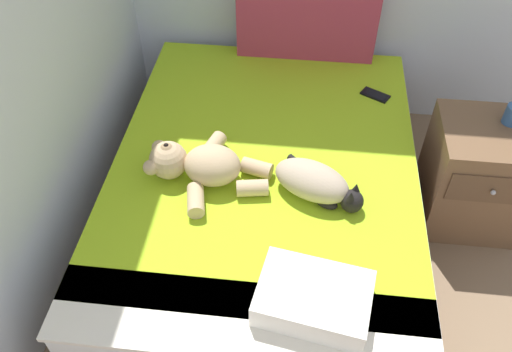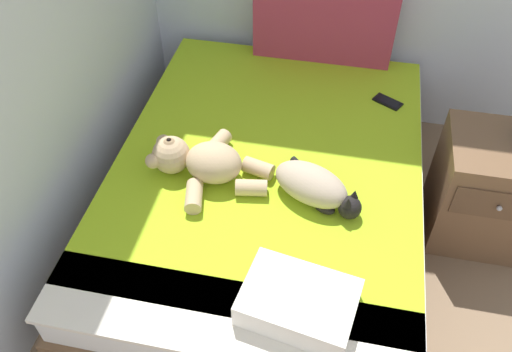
{
  "view_description": "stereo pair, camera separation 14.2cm",
  "coord_description": "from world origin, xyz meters",
  "views": [
    {
      "loc": [
        1.05,
        1.59,
        2.2
      ],
      "look_at": [
        0.87,
        3.18,
        0.55
      ],
      "focal_mm": 36.99,
      "sensor_mm": 36.0,
      "label": 1
    },
    {
      "loc": [
        1.19,
        1.61,
        2.2
      ],
      "look_at": [
        0.87,
        3.18,
        0.55
      ],
      "focal_mm": 36.99,
      "sensor_mm": 36.0,
      "label": 2
    }
  ],
  "objects": [
    {
      "name": "bed",
      "position": [
        0.89,
        3.35,
        0.24
      ],
      "size": [
        1.46,
        1.97,
        0.49
      ],
      "color": "brown",
      "rests_on": "ground_plane"
    },
    {
      "name": "teddy_bear",
      "position": [
        0.61,
        3.21,
        0.57
      ],
      "size": [
        0.56,
        0.5,
        0.18
      ],
      "color": "tan",
      "rests_on": "bed"
    },
    {
      "name": "cat",
      "position": [
        1.13,
        3.16,
        0.56
      ],
      "size": [
        0.42,
        0.37,
        0.15
      ],
      "color": "tan",
      "rests_on": "bed"
    },
    {
      "name": "patterned_cushion",
      "position": [
        1.03,
        4.26,
        0.73
      ],
      "size": [
        0.77,
        0.12,
        0.48
      ],
      "color": "#A5334C",
      "rests_on": "bed"
    },
    {
      "name": "cell_phone",
      "position": [
        1.42,
        3.91,
        0.49
      ],
      "size": [
        0.16,
        0.14,
        0.01
      ],
      "color": "black",
      "rests_on": "bed"
    },
    {
      "name": "nightstand",
      "position": [
        1.94,
        3.56,
        0.3
      ],
      "size": [
        0.47,
        0.47,
        0.59
      ],
      "color": "brown",
      "rests_on": "ground_plane"
    },
    {
      "name": "throw_pillow",
      "position": [
        1.14,
        2.61,
        0.54
      ],
      "size": [
        0.44,
        0.34,
        0.11
      ],
      "primitive_type": "cube",
      "rotation": [
        0.0,
        0.0,
        -0.17
      ],
      "color": "white",
      "rests_on": "bed"
    }
  ]
}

